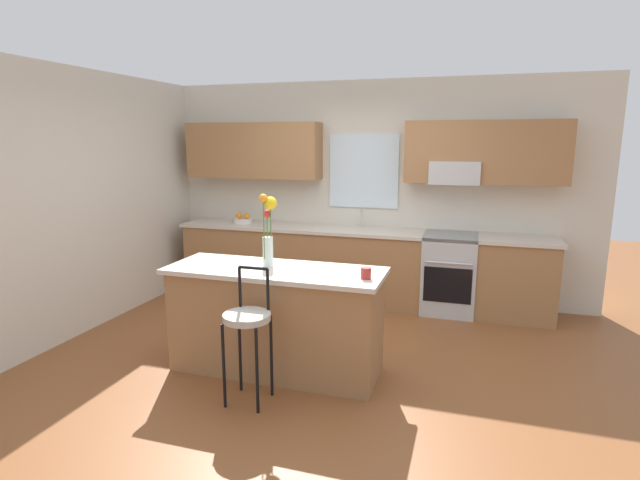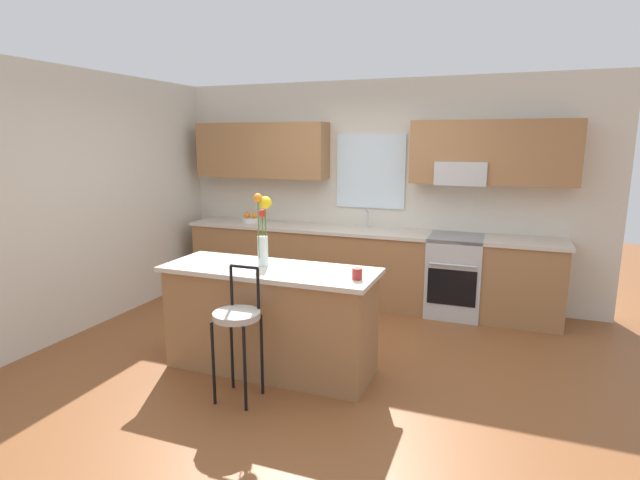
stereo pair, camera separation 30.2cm
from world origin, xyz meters
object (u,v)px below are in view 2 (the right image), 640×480
mug_ceramic (357,274)px  fruit_bowl_oranges (251,219)px  flower_vase (263,228)px  kitchen_island (270,319)px  bar_stool_near (237,321)px  oven_range (455,276)px

mug_ceramic → fruit_bowl_oranges: size_ratio=0.38×
flower_vase → mug_ceramic: flower_vase is taller
flower_vase → mug_ceramic: bearing=-7.6°
fruit_bowl_oranges → flower_vase: bearing=-58.7°
kitchen_island → bar_stool_near: 0.58m
oven_range → mug_ceramic: size_ratio=10.22×
flower_vase → fruit_bowl_oranges: 2.37m
fruit_bowl_oranges → mug_ceramic: bearing=-45.4°
kitchen_island → mug_ceramic: mug_ceramic is taller
oven_range → flower_vase: bearing=-125.5°
oven_range → flower_vase: size_ratio=1.46×
flower_vase → kitchen_island: bearing=-25.7°
oven_range → fruit_bowl_oranges: (-2.64, 0.02, 0.50)m
bar_stool_near → mug_ceramic: size_ratio=11.58×
kitchen_island → flower_vase: 0.79m
kitchen_island → flower_vase: bearing=154.3°
kitchen_island → flower_vase: (-0.07, 0.03, 0.79)m
oven_range → kitchen_island: 2.43m
kitchen_island → mug_ceramic: 0.95m
kitchen_island → fruit_bowl_oranges: (-1.29, 2.04, 0.50)m
oven_range → bar_stool_near: bar_stool_near is taller
bar_stool_near → oven_range: bearing=62.4°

